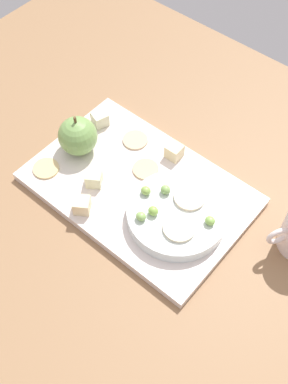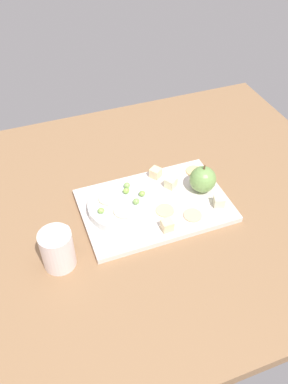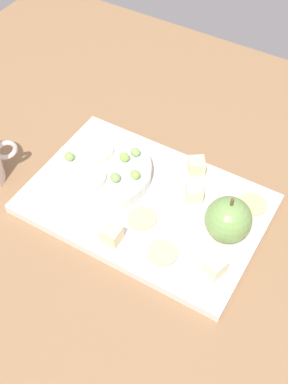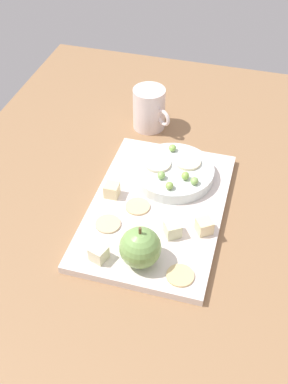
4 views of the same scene
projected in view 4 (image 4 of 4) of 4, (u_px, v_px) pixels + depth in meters
The scene contains 20 objects.
table at pixel (170, 214), 96.20cm from camera, with size 118.94×96.91×3.01cm, color #906946.
platter at pixel (157, 209), 93.99cm from camera, with size 38.16×25.18×1.59cm, color silver.
serving_dish at pixel (173, 172), 98.85cm from camera, with size 16.74×16.74×2.36cm, color silver.
apple_whole at pixel (140, 247), 81.09cm from camera, with size 7.17×7.17×7.17cm, color #76A253.
apple_stem at pixel (140, 231), 78.23cm from camera, with size 0.50×0.50×1.20cm, color brown.
cheese_cube_0 at pixel (112, 190), 94.70cm from camera, with size 2.72×2.72×2.72cm, color beige.
cheese_cube_1 at pixel (99, 253), 83.02cm from camera, with size 2.72×2.72×2.72cm, color beige.
cheese_cube_2 at pixel (204, 226), 87.66cm from camera, with size 2.72×2.72×2.72cm, color beige.
cheese_cube_3 at pixel (173, 229), 87.10cm from camera, with size 2.72×2.72×2.72cm, color beige.
cracker_0 at pixel (180, 276), 81.03cm from camera, with size 4.72×4.72×0.40cm, color #DDBD7E.
cracker_1 at pixel (108, 224), 89.63cm from camera, with size 4.72×4.72×0.40cm, color #D3B38C.
cracker_2 at pixel (138, 206), 93.02cm from camera, with size 4.72×4.72×0.40cm, color #E0BA88.
grape_0 at pixel (169, 186), 93.07cm from camera, with size 1.72×1.55×1.44cm, color #8CB250.
grape_1 at pixel (161, 175), 95.17cm from camera, with size 1.72×1.55×1.58cm, color #87B25C.
grape_2 at pixel (194, 181), 94.07cm from camera, with size 1.72×1.55×1.44cm, color #8CB85F.
grape_3 at pixel (172, 148), 101.66cm from camera, with size 1.72×1.55×1.43cm, color #8CBC55.
grape_4 at pixel (185, 176), 95.03cm from camera, with size 1.72×1.55×1.63cm, color #8EBD4E.
apple_slice_0 at pixel (188, 162), 98.98cm from camera, with size 5.31×5.31×0.60cm, color beige.
apple_slice_1 at pixel (158, 164), 98.51cm from camera, with size 5.31×5.31×0.60cm, color beige.
cup at pixel (149, 109), 111.91cm from camera, with size 7.92×9.72×9.94cm.
Camera 4 is at (66.11, 13.28, 70.45)cm, focal length 45.26 mm.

